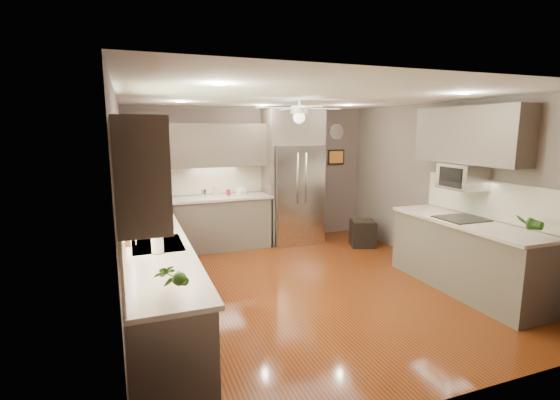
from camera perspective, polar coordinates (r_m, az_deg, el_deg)
floor at (r=5.62m, az=3.73°, el=-12.11°), size 5.00×5.00×0.00m
ceiling at (r=5.22m, az=4.06°, el=14.22°), size 5.00×5.00×0.00m
wall_back at (r=7.60m, az=-3.95°, el=3.47°), size 4.50×0.00×4.50m
wall_front at (r=3.23m, az=22.67°, el=-6.35°), size 4.50×0.00×4.50m
wall_left at (r=4.82m, az=-21.28°, el=-1.03°), size 0.00×5.00×5.00m
wall_right at (r=6.53m, az=22.17°, el=1.67°), size 0.00×5.00×5.00m
canister_b at (r=7.12m, az=-10.64°, el=0.93°), size 0.10×0.10×0.15m
canister_c at (r=7.18m, az=-8.98°, el=1.21°), size 0.16×0.16×0.20m
canister_d at (r=7.22m, az=-7.27°, el=1.06°), size 0.10×0.10×0.11m
soap_bottle at (r=4.71m, az=-18.74°, el=-3.82°), size 0.11×0.11×0.19m
potted_plant_left at (r=2.98m, az=-15.17°, el=-10.30°), size 0.20×0.17×0.32m
potted_plant_right at (r=5.21m, az=31.45°, el=-2.78°), size 0.19×0.17×0.31m
bowl at (r=7.27m, az=-5.45°, el=0.91°), size 0.31×0.31×0.06m
left_run at (r=5.16m, az=-17.40°, el=-8.90°), size 0.65×4.70×1.45m
back_run at (r=7.28m, az=-8.68°, el=-3.04°), size 1.85×0.65×1.45m
uppers at (r=5.63m, az=-6.01°, el=7.49°), size 4.50×4.70×0.95m
window at (r=4.28m, az=-21.18°, el=1.72°), size 0.05×1.12×0.92m
sink at (r=4.41m, az=-16.88°, el=-6.33°), size 0.50×0.70×0.32m
refrigerator at (r=7.52m, az=1.93°, el=2.95°), size 1.06×0.75×2.45m
right_run at (r=5.91m, az=24.63°, el=-6.94°), size 0.70×2.20×1.45m
microwave at (r=5.96m, az=24.29°, el=3.01°), size 0.43×0.55×0.34m
ceiling_fan at (r=5.49m, az=2.70°, el=12.27°), size 1.18×1.18×0.32m
recessed_lights at (r=5.57m, az=1.90°, el=13.91°), size 2.84×3.14×0.01m
wall_clock at (r=8.21m, az=7.96°, el=9.48°), size 0.30×0.03×0.30m
framed_print at (r=8.23m, az=7.89°, el=6.00°), size 0.36×0.03×0.30m
stool at (r=7.55m, az=11.56°, el=-4.58°), size 0.54×0.54×0.49m
paper_towel at (r=4.05m, az=-16.90°, el=-5.26°), size 0.11×0.11×0.29m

